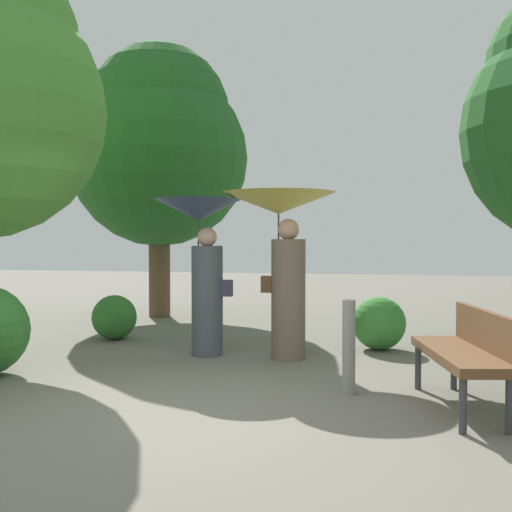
# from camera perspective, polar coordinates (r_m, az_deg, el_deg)

# --- Properties ---
(ground_plane) EXTENTS (40.00, 40.00, 0.00)m
(ground_plane) POSITION_cam_1_polar(r_m,az_deg,el_deg) (5.23, -7.24, -14.34)
(ground_plane) COLOR #6B665B
(person_left) EXTENTS (1.09, 1.09, 1.93)m
(person_left) POSITION_cam_1_polar(r_m,az_deg,el_deg) (7.53, -5.07, 1.00)
(person_left) COLOR #474C56
(person_left) RESTS_ON ground
(person_right) EXTENTS (1.37, 1.37, 1.99)m
(person_right) POSITION_cam_1_polar(r_m,az_deg,el_deg) (7.31, 2.44, 1.97)
(person_right) COLOR #6B5B4C
(person_right) RESTS_ON ground
(park_bench) EXTENTS (0.78, 1.57, 0.83)m
(park_bench) POSITION_cam_1_polar(r_m,az_deg,el_deg) (5.49, 19.23, -8.19)
(park_bench) COLOR #38383D
(park_bench) RESTS_ON ground
(tree_near_left) EXTENTS (3.24, 3.24, 5.00)m
(tree_near_left) POSITION_cam_1_polar(r_m,az_deg,el_deg) (11.46, -9.07, 10.31)
(tree_near_left) COLOR brown
(tree_near_left) RESTS_ON ground
(bush_path_left) EXTENTS (0.69, 0.69, 0.69)m
(bush_path_left) POSITION_cam_1_polar(r_m,az_deg,el_deg) (8.08, 11.44, -6.19)
(bush_path_left) COLOR #387F33
(bush_path_left) RESTS_ON ground
(bush_path_right) EXTENTS (0.63, 0.63, 0.63)m
(bush_path_right) POSITION_cam_1_polar(r_m,az_deg,el_deg) (8.94, -13.11, -5.61)
(bush_path_right) COLOR #2D6B28
(bush_path_right) RESTS_ON ground
(path_marker_post) EXTENTS (0.12, 0.12, 0.87)m
(path_marker_post) POSITION_cam_1_polar(r_m,az_deg,el_deg) (5.74, 8.68, -8.44)
(path_marker_post) COLOR gray
(path_marker_post) RESTS_ON ground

